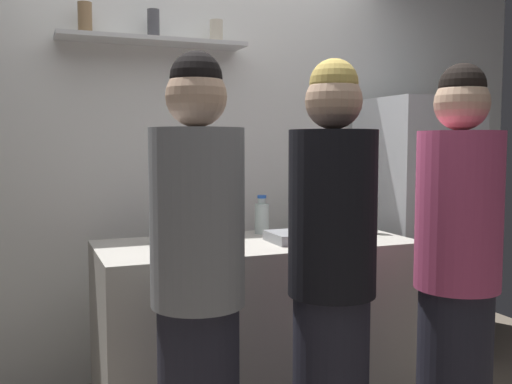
{
  "coord_description": "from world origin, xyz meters",
  "views": [
    {
      "loc": [
        -0.92,
        -2.17,
        1.39
      ],
      "look_at": [
        0.14,
        0.5,
        1.15
      ],
      "focal_mm": 40.56,
      "sensor_mm": 36.0,
      "label": 1
    }
  ],
  "objects_px": {
    "baking_pan": "(303,236)",
    "wine_bottle_dark_glass": "(160,221)",
    "wine_bottle_amber_glass": "(329,211)",
    "person_grey_hoodie": "(198,293)",
    "utensil_holder": "(168,240)",
    "wine_bottle_pale_glass": "(371,213)",
    "water_bottle_plastic": "(262,217)",
    "person_blonde": "(332,283)",
    "person_pink_top": "(457,278)",
    "refrigerator": "(415,231)"
  },
  "relations": [
    {
      "from": "wine_bottle_dark_glass",
      "to": "water_bottle_plastic",
      "type": "xyz_separation_m",
      "value": [
        0.59,
        0.15,
        -0.03
      ]
    },
    {
      "from": "wine_bottle_pale_glass",
      "to": "person_pink_top",
      "type": "distance_m",
      "value": 0.88
    },
    {
      "from": "baking_pan",
      "to": "wine_bottle_amber_glass",
      "type": "distance_m",
      "value": 0.31
    },
    {
      "from": "wine_bottle_amber_glass",
      "to": "water_bottle_plastic",
      "type": "relative_size",
      "value": 1.54
    },
    {
      "from": "wine_bottle_pale_glass",
      "to": "water_bottle_plastic",
      "type": "bearing_deg",
      "value": 159.84
    },
    {
      "from": "water_bottle_plastic",
      "to": "person_pink_top",
      "type": "relative_size",
      "value": 0.12
    },
    {
      "from": "utensil_holder",
      "to": "wine_bottle_dark_glass",
      "type": "distance_m",
      "value": 0.2
    },
    {
      "from": "refrigerator",
      "to": "wine_bottle_dark_glass",
      "type": "distance_m",
      "value": 1.74
    },
    {
      "from": "refrigerator",
      "to": "utensil_holder",
      "type": "xyz_separation_m",
      "value": [
        -1.72,
        -0.47,
        0.12
      ]
    },
    {
      "from": "wine_bottle_amber_glass",
      "to": "person_blonde",
      "type": "relative_size",
      "value": 0.19
    },
    {
      "from": "wine_bottle_amber_glass",
      "to": "person_grey_hoodie",
      "type": "relative_size",
      "value": 0.19
    },
    {
      "from": "utensil_holder",
      "to": "person_pink_top",
      "type": "distance_m",
      "value": 1.25
    },
    {
      "from": "utensil_holder",
      "to": "wine_bottle_pale_glass",
      "type": "bearing_deg",
      "value": 6.75
    },
    {
      "from": "baking_pan",
      "to": "wine_bottle_dark_glass",
      "type": "bearing_deg",
      "value": 167.82
    },
    {
      "from": "baking_pan",
      "to": "water_bottle_plastic",
      "type": "distance_m",
      "value": 0.33
    },
    {
      "from": "refrigerator",
      "to": "utensil_holder",
      "type": "bearing_deg",
      "value": -164.68
    },
    {
      "from": "water_bottle_plastic",
      "to": "person_grey_hoodie",
      "type": "relative_size",
      "value": 0.12
    },
    {
      "from": "wine_bottle_amber_glass",
      "to": "wine_bottle_pale_glass",
      "type": "bearing_deg",
      "value": -18.79
    },
    {
      "from": "baking_pan",
      "to": "wine_bottle_dark_glass",
      "type": "xyz_separation_m",
      "value": [
        -0.69,
        0.15,
        0.09
      ]
    },
    {
      "from": "wine_bottle_pale_glass",
      "to": "person_grey_hoodie",
      "type": "xyz_separation_m",
      "value": [
        -1.19,
        -0.7,
        -0.16
      ]
    },
    {
      "from": "baking_pan",
      "to": "person_grey_hoodie",
      "type": "relative_size",
      "value": 0.2
    },
    {
      "from": "baking_pan",
      "to": "water_bottle_plastic",
      "type": "xyz_separation_m",
      "value": [
        -0.1,
        0.3,
        0.07
      ]
    },
    {
      "from": "wine_bottle_amber_glass",
      "to": "person_blonde",
      "type": "height_order",
      "value": "person_blonde"
    },
    {
      "from": "person_blonde",
      "to": "wine_bottle_pale_glass",
      "type": "bearing_deg",
      "value": 57.11
    },
    {
      "from": "refrigerator",
      "to": "water_bottle_plastic",
      "type": "distance_m",
      "value": 1.13
    },
    {
      "from": "utensil_holder",
      "to": "wine_bottle_dark_glass",
      "type": "xyz_separation_m",
      "value": [
        0.01,
        0.19,
        0.06
      ]
    },
    {
      "from": "wine_bottle_dark_glass",
      "to": "person_blonde",
      "type": "height_order",
      "value": "person_blonde"
    },
    {
      "from": "person_blonde",
      "to": "utensil_holder",
      "type": "bearing_deg",
      "value": 138.1
    },
    {
      "from": "baking_pan",
      "to": "water_bottle_plastic",
      "type": "height_order",
      "value": "water_bottle_plastic"
    },
    {
      "from": "wine_bottle_dark_glass",
      "to": "wine_bottle_amber_glass",
      "type": "bearing_deg",
      "value": 1.3
    },
    {
      "from": "person_blonde",
      "to": "wine_bottle_amber_glass",
      "type": "bearing_deg",
      "value": 70.35
    },
    {
      "from": "refrigerator",
      "to": "wine_bottle_dark_glass",
      "type": "relative_size",
      "value": 5.19
    },
    {
      "from": "baking_pan",
      "to": "wine_bottle_pale_glass",
      "type": "bearing_deg",
      "value": 11.7
    },
    {
      "from": "refrigerator",
      "to": "wine_bottle_amber_glass",
      "type": "distance_m",
      "value": 0.83
    },
    {
      "from": "person_grey_hoodie",
      "to": "person_blonde",
      "type": "bearing_deg",
      "value": -100.15
    },
    {
      "from": "refrigerator",
      "to": "wine_bottle_pale_glass",
      "type": "height_order",
      "value": "refrigerator"
    },
    {
      "from": "wine_bottle_amber_glass",
      "to": "wine_bottle_dark_glass",
      "type": "distance_m",
      "value": 0.94
    },
    {
      "from": "refrigerator",
      "to": "utensil_holder",
      "type": "height_order",
      "value": "refrigerator"
    },
    {
      "from": "wine_bottle_amber_glass",
      "to": "wine_bottle_dark_glass",
      "type": "xyz_separation_m",
      "value": [
        -0.94,
        -0.02,
        -0.0
      ]
    },
    {
      "from": "wine_bottle_pale_glass",
      "to": "person_grey_hoodie",
      "type": "distance_m",
      "value": 1.39
    },
    {
      "from": "baking_pan",
      "to": "refrigerator",
      "type": "bearing_deg",
      "value": 22.92
    },
    {
      "from": "refrigerator",
      "to": "person_blonde",
      "type": "height_order",
      "value": "person_blonde"
    },
    {
      "from": "baking_pan",
      "to": "wine_bottle_amber_glass",
      "type": "relative_size",
      "value": 1.05
    },
    {
      "from": "utensil_holder",
      "to": "baking_pan",
      "type": "bearing_deg",
      "value": 3.41
    },
    {
      "from": "wine_bottle_dark_glass",
      "to": "wine_bottle_pale_glass",
      "type": "distance_m",
      "value": 1.16
    },
    {
      "from": "person_blonde",
      "to": "wine_bottle_dark_glass",
      "type": "bearing_deg",
      "value": 130.29
    },
    {
      "from": "refrigerator",
      "to": "wine_bottle_dark_glass",
      "type": "xyz_separation_m",
      "value": [
        -1.71,
        -0.28,
        0.18
      ]
    },
    {
      "from": "wine_bottle_amber_glass",
      "to": "person_pink_top",
      "type": "xyz_separation_m",
      "value": [
        0.08,
        -0.92,
        -0.17
      ]
    },
    {
      "from": "utensil_holder",
      "to": "person_pink_top",
      "type": "bearing_deg",
      "value": -34.75
    },
    {
      "from": "person_grey_hoodie",
      "to": "wine_bottle_dark_glass",
      "type": "bearing_deg",
      "value": -7.28
    }
  ]
}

